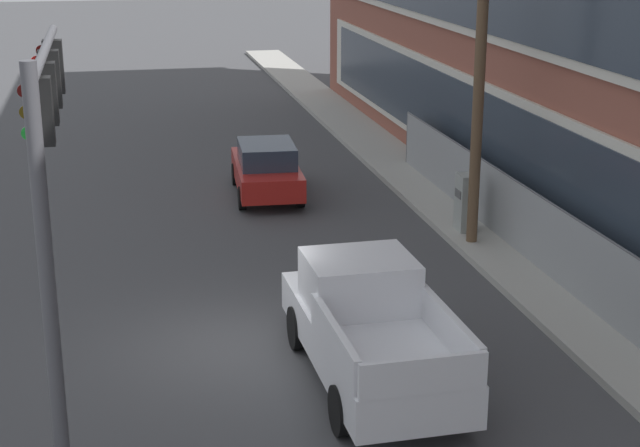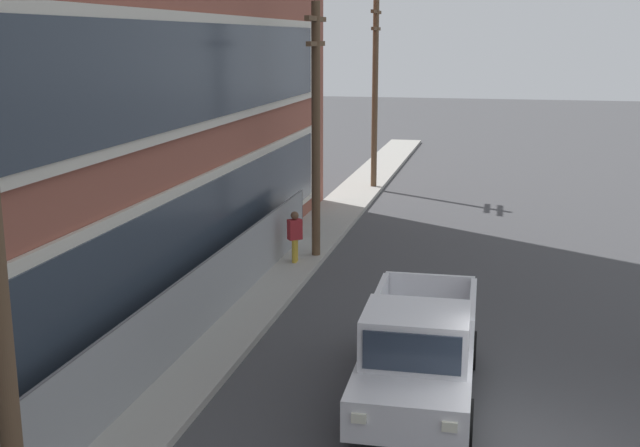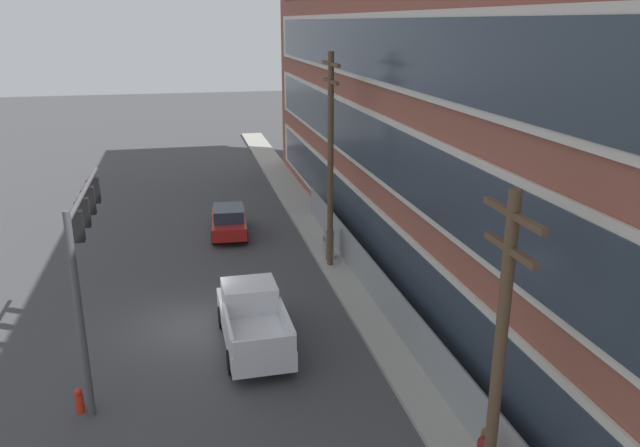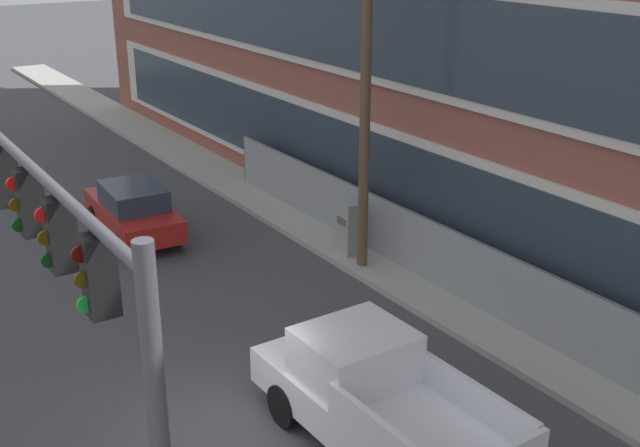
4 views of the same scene
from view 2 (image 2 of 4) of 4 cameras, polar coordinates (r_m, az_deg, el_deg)
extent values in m
cube|color=#9E9B93|center=(15.01, -12.81, -13.24)|extent=(80.00, 1.94, 0.16)
cube|color=gray|center=(15.13, -13.26, -9.72)|extent=(25.36, 0.04, 1.76)
cylinder|color=#4C4C51|center=(26.56, -1.31, 0.53)|extent=(0.06, 0.06, 1.76)
cylinder|color=#4C4C51|center=(14.81, -13.44, -6.57)|extent=(25.36, 0.05, 0.05)
cube|color=silver|center=(15.32, 7.01, -9.68)|extent=(5.44, 2.11, 0.70)
cube|color=silver|center=(14.32, 6.85, -7.89)|extent=(1.66, 1.88, 0.90)
cube|color=#283342|center=(13.55, 6.54, -9.13)|extent=(0.09, 1.65, 0.67)
cube|color=silver|center=(16.19, 10.78, -6.16)|extent=(2.70, 0.17, 0.56)
cube|color=silver|center=(16.31, 4.12, -5.81)|extent=(2.70, 0.17, 0.56)
cube|color=silver|center=(17.60, 7.80, -4.48)|extent=(0.14, 1.93, 0.56)
cylinder|color=black|center=(13.96, 10.28, -13.76)|extent=(0.81, 0.28, 0.80)
cylinder|color=black|center=(14.09, 2.56, -13.27)|extent=(0.81, 0.28, 0.80)
cylinder|color=black|center=(16.92, 10.60, -8.85)|extent=(0.81, 0.28, 0.80)
cylinder|color=black|center=(17.03, 4.32, -8.50)|extent=(0.81, 0.28, 0.80)
cube|color=white|center=(12.77, 9.20, -14.09)|extent=(0.06, 0.24, 0.16)
cube|color=white|center=(12.89, 2.78, -13.67)|extent=(0.06, 0.24, 0.16)
cylinder|color=brown|center=(23.90, -0.29, 6.32)|extent=(0.26, 0.26, 7.68)
cube|color=brown|center=(23.74, -0.30, 14.36)|extent=(2.18, 0.14, 0.14)
cube|color=brown|center=(23.73, -0.30, 12.67)|extent=(1.86, 0.14, 0.14)
cylinder|color=brown|center=(35.55, 3.92, 8.95)|extent=(0.26, 0.26, 8.23)
cube|color=brown|center=(35.48, 4.02, 14.79)|extent=(2.08, 0.14, 0.14)
cube|color=brown|center=(35.47, 4.00, 13.65)|extent=(1.77, 0.14, 0.14)
cylinder|color=#B7932D|center=(23.67, -1.85, -2.18)|extent=(0.14, 0.14, 0.85)
cylinder|color=#B7932D|center=(23.84, -1.74, -2.07)|extent=(0.14, 0.14, 0.85)
cube|color=maroon|center=(23.57, -1.81, -0.42)|extent=(0.44, 0.46, 0.60)
sphere|color=brown|center=(23.48, -1.81, 0.57)|extent=(0.24, 0.24, 0.24)
camera|label=1|loc=(28.93, 18.87, 14.36)|focal=55.00mm
camera|label=3|loc=(33.53, 14.66, 19.53)|focal=35.00mm
camera|label=4|loc=(23.97, 28.10, 16.33)|focal=45.00mm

